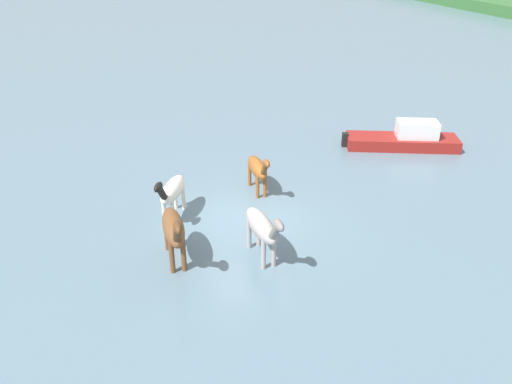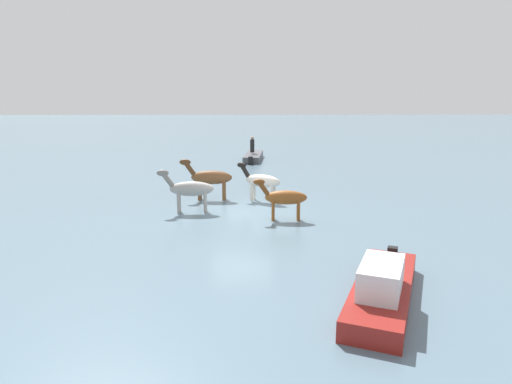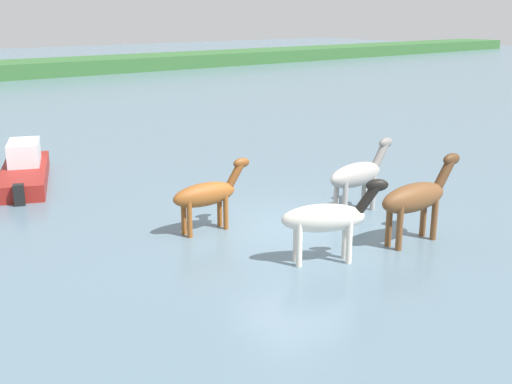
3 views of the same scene
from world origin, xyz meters
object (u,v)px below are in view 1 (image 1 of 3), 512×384
horse_chestnut_trailing (258,168)px  boat_dinghy_port (404,141)px  horse_dun_straggler (172,191)px  horse_pinto_flank (262,227)px  horse_lead (174,229)px

horse_chestnut_trailing → boat_dinghy_port: bearing=107.0°
horse_chestnut_trailing → boat_dinghy_port: horse_chestnut_trailing is taller
boat_dinghy_port → horse_dun_straggler: bearing=-143.0°
horse_pinto_flank → horse_lead: bearing=-107.7°
horse_dun_straggler → horse_lead: bearing=20.4°
horse_lead → boat_dinghy_port: (-5.03, 10.83, -0.75)m
horse_lead → boat_dinghy_port: 11.96m
horse_chestnut_trailing → horse_dun_straggler: size_ratio=1.00×
horse_pinto_flank → horse_lead: 2.42m
horse_pinto_flank → horse_dun_straggler: bearing=-149.9°
horse_lead → boat_dinghy_port: horse_lead is taller
horse_chestnut_trailing → horse_lead: (3.22, -3.57, 0.15)m
boat_dinghy_port → horse_chestnut_trailing: bearing=-143.1°
horse_dun_straggler → horse_pinto_flank: bearing=62.1°
horse_pinto_flank → boat_dinghy_port: bearing=121.7°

